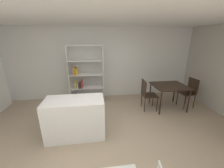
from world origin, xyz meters
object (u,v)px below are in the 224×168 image
at_px(dining_chair_window_side, 190,90).
at_px(dining_chair_island_side, 147,92).
at_px(dining_table, 169,88).
at_px(open_bookshelf, 84,77).
at_px(kitchen_island, 75,118).

xyz_separation_m(dining_chair_window_side, dining_chair_island_side, (-1.45, -0.00, 0.00)).
bearing_deg(dining_table, open_bookshelf, 160.87).
distance_m(dining_chair_window_side, dining_chair_island_side, 1.45).
xyz_separation_m(kitchen_island, open_bookshelf, (0.11, 1.89, 0.44)).
height_order(open_bookshelf, dining_chair_window_side, open_bookshelf).
bearing_deg(open_bookshelf, dining_table, -19.13).
relative_size(dining_chair_window_side, dining_chair_island_side, 0.99).
relative_size(dining_table, dining_chair_window_side, 1.06).
relative_size(kitchen_island, open_bookshelf, 0.66).
xyz_separation_m(kitchen_island, dining_table, (2.77, 0.97, 0.23)).
relative_size(kitchen_island, dining_chair_island_side, 1.34).
height_order(open_bookshelf, dining_chair_island_side, open_bookshelf).
bearing_deg(dining_chair_window_side, dining_table, -94.63).
relative_size(dining_table, dining_chair_island_side, 1.06).
distance_m(kitchen_island, dining_chair_window_side, 3.63).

